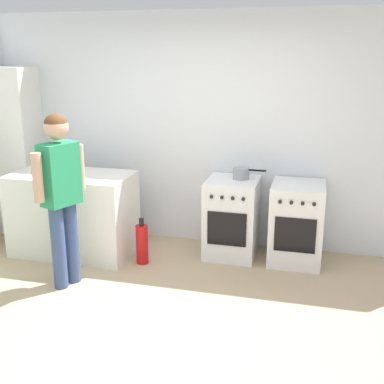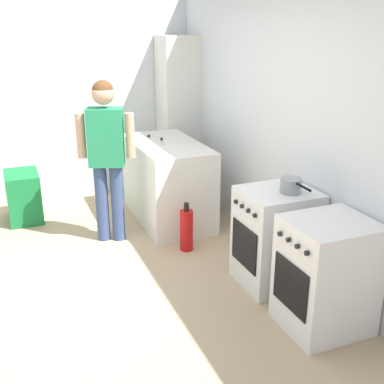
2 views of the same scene
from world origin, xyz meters
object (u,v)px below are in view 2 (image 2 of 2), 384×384
object	(u,v)px
person	(106,148)
knife_utility	(149,137)
recycling_crate_lower	(25,208)
pot	(291,186)
recycling_crate_upper	(22,185)
fire_extinguisher	(187,230)
oven_right	(326,275)
oven_left	(276,237)
larder_cabinet	(177,116)
knife_chef	(162,141)

from	to	relation	value
person	knife_utility	bearing A→B (deg)	134.29
knife_utility	recycling_crate_lower	size ratio (longest dim) A/B	0.48
pot	recycling_crate_lower	bearing A→B (deg)	-140.35
knife_utility	recycling_crate_upper	world-z (taller)	knife_utility
pot	recycling_crate_lower	size ratio (longest dim) A/B	0.68
fire_extinguisher	recycling_crate_upper	distance (m)	2.03
oven_right	recycling_crate_lower	size ratio (longest dim) A/B	1.63
recycling_crate_upper	recycling_crate_lower	bearing A→B (deg)	0.00
fire_extinguisher	recycling_crate_upper	bearing A→B (deg)	-134.88
pot	knife_utility	size ratio (longest dim) A/B	1.43
recycling_crate_lower	recycling_crate_upper	bearing A→B (deg)	0.00
pot	recycling_crate_lower	xyz separation A→B (m)	(-2.38, -1.97, -0.77)
fire_extinguisher	recycling_crate_lower	world-z (taller)	fire_extinguisher
fire_extinguisher	recycling_crate_upper	xyz separation A→B (m)	(-1.43, -1.43, 0.20)
oven_left	fire_extinguisher	size ratio (longest dim) A/B	1.70
person	larder_cabinet	bearing A→B (deg)	135.73
pot	larder_cabinet	xyz separation A→B (m)	(-2.73, 0.04, 0.09)
oven_left	recycling_crate_lower	distance (m)	3.00
oven_left	larder_cabinet	world-z (taller)	larder_cabinet
oven_left	recycling_crate_upper	world-z (taller)	oven_left
person	recycling_crate_lower	xyz separation A→B (m)	(-0.90, -0.80, -0.84)
oven_right	oven_left	bearing A→B (deg)	180.00
recycling_crate_lower	larder_cabinet	xyz separation A→B (m)	(-0.35, 2.01, 0.86)
knife_chef	recycling_crate_lower	size ratio (longest dim) A/B	0.59
fire_extinguisher	recycling_crate_upper	size ratio (longest dim) A/B	0.96
oven_right	recycling_crate_upper	bearing A→B (deg)	-147.41
knife_utility	recycling_crate_lower	world-z (taller)	knife_utility
person	fire_extinguisher	bearing A→B (deg)	50.26
fire_extinguisher	knife_utility	bearing A→B (deg)	-179.21
oven_left	person	world-z (taller)	person
pot	oven_left	bearing A→B (deg)	-143.51
oven_right	knife_utility	size ratio (longest dim) A/B	3.44
pot	fire_extinguisher	xyz separation A→B (m)	(-0.95, -0.54, -0.70)
person	knife_chef	bearing A→B (deg)	118.26
oven_left	oven_right	xyz separation A→B (m)	(0.69, -0.00, -0.00)
pot	person	distance (m)	1.89
oven_right	recycling_crate_lower	distance (m)	3.56
person	larder_cabinet	xyz separation A→B (m)	(-1.25, 1.22, 0.02)
pot	fire_extinguisher	distance (m)	1.29
person	fire_extinguisher	size ratio (longest dim) A/B	3.29
person	recycling_crate_lower	size ratio (longest dim) A/B	3.16
knife_chef	recycling_crate_lower	xyz separation A→B (m)	(-0.52, -1.50, -0.76)
knife_utility	recycling_crate_lower	distance (m)	1.64
person	oven_left	bearing A→B (deg)	38.55
person	recycling_crate_upper	xyz separation A→B (m)	(-0.90, -0.80, -0.56)
person	recycling_crate_upper	bearing A→B (deg)	-138.44
pot	larder_cabinet	distance (m)	2.73
oven_right	recycling_crate_lower	bearing A→B (deg)	-147.41
fire_extinguisher	larder_cabinet	world-z (taller)	larder_cabinet
oven_left	oven_right	size ratio (longest dim) A/B	1.00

